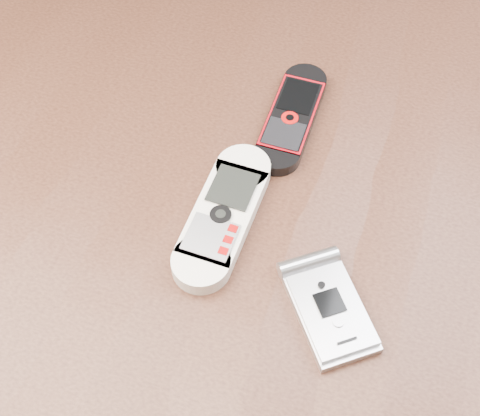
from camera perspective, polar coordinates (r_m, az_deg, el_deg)
name	(u,v)px	position (r m, az deg, el deg)	size (l,w,h in m)	color
table	(235,270)	(0.69, -0.40, -5.31)	(1.20, 0.80, 0.75)	black
nokia_white	(223,215)	(0.59, -1.45, -0.57)	(0.05, 0.16, 0.02)	white
nokia_black_red	(292,117)	(0.66, 4.44, 7.78)	(0.04, 0.14, 0.01)	black
motorola_razr	(330,309)	(0.55, 7.68, -8.56)	(0.05, 0.10, 0.02)	silver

